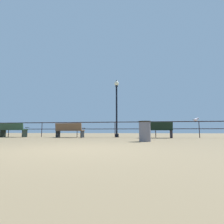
{
  "coord_description": "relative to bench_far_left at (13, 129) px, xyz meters",
  "views": [
    {
      "loc": [
        1.42,
        -3.4,
        0.38
      ],
      "look_at": [
        -0.12,
        6.71,
        1.55
      ],
      "focal_mm": 27.0,
      "sensor_mm": 36.0,
      "label": 1
    }
  ],
  "objects": [
    {
      "name": "lamppost_center",
      "position": [
        6.67,
        0.95,
        1.65
      ],
      "size": [
        0.31,
        0.31,
        3.8
      ],
      "color": "black",
      "rests_on": "ground_plane"
    },
    {
      "name": "bench_far_left",
      "position": [
        0.0,
        0.0,
        0.0
      ],
      "size": [
        1.78,
        0.77,
        0.89
      ],
      "color": "#264530",
      "rests_on": "ground_plane"
    },
    {
      "name": "bench_near_left",
      "position": [
        3.86,
        -0.01,
        -0.03
      ],
      "size": [
        1.78,
        0.86,
        0.87
      ],
      "color": "brown",
      "rests_on": "ground_plane"
    },
    {
      "name": "ground_plane",
      "position": [
        6.59,
        -6.47,
        -0.51
      ],
      "size": [
        60.0,
        60.0,
        0.0
      ],
      "primitive_type": "plane",
      "color": "#826E4D"
    },
    {
      "name": "trash_bin",
      "position": [
        8.27,
        -3.38,
        -0.13
      ],
      "size": [
        0.46,
        0.46,
        0.77
      ],
      "color": "slate",
      "rests_on": "ground_plane"
    },
    {
      "name": "pier_railing",
      "position": [
        6.59,
        0.74,
        0.23
      ],
      "size": [
        25.09,
        0.05,
        0.98
      ],
      "color": "black",
      "rests_on": "ground_plane"
    },
    {
      "name": "seagull_on_rail",
      "position": [
        11.45,
        0.74,
        0.56
      ],
      "size": [
        0.43,
        0.24,
        0.21
      ],
      "color": "silver",
      "rests_on": "pier_railing"
    },
    {
      "name": "bench_near_right",
      "position": [
        9.1,
        -0.0,
        -0.01
      ],
      "size": [
        1.69,
        0.78,
        0.89
      ],
      "color": "black",
      "rests_on": "ground_plane"
    }
  ]
}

